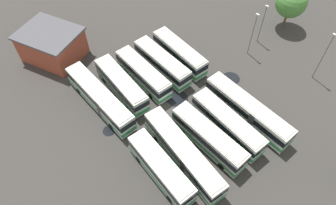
% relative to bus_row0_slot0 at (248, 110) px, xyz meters
% --- Properties ---
extents(ground_plane, '(93.96, 93.96, 0.00)m').
position_rel_bus_row0_slot0_xyz_m(ground_plane, '(9.23, 6.07, -1.88)').
color(ground_plane, '#383533').
extents(bus_row0_slot0, '(14.66, 4.91, 3.55)m').
position_rel_bus_row0_slot0_xyz_m(bus_row0_slot0, '(0.00, 0.00, 0.00)').
color(bus_row0_slot0, silver).
rests_on(bus_row0_slot0, ground_plane).
extents(bus_row0_slot1, '(12.21, 4.84, 3.55)m').
position_rel_bus_row0_slot0_xyz_m(bus_row0_slot1, '(0.97, 3.85, -0.00)').
color(bus_row0_slot1, silver).
rests_on(bus_row0_slot1, ground_plane).
extents(bus_row0_slot2, '(12.02, 4.19, 3.55)m').
position_rel_bus_row0_slot0_xyz_m(bus_row0_slot2, '(1.61, 7.41, -0.00)').
color(bus_row0_slot2, silver).
rests_on(bus_row0_slot2, ground_plane).
extents(bus_row0_slot3, '(14.62, 6.18, 3.55)m').
position_rel_bus_row0_slot0_xyz_m(bus_row0_slot3, '(2.73, 11.51, 0.00)').
color(bus_row0_slot3, silver).
rests_on(bus_row0_slot3, ground_plane).
extents(bus_row0_slot4, '(11.26, 4.86, 3.55)m').
position_rel_bus_row0_slot0_xyz_m(bus_row0_slot4, '(3.56, 14.97, -0.00)').
color(bus_row0_slot4, silver).
rests_on(bus_row0_slot4, ground_plane).
extents(bus_row1_slot0, '(11.60, 4.77, 3.55)m').
position_rel_bus_row0_slot0_xyz_m(bus_row1_slot0, '(15.10, -2.99, -0.00)').
color(bus_row1_slot0, silver).
rests_on(bus_row1_slot0, ground_plane).
extents(bus_row1_slot1, '(11.73, 4.39, 3.55)m').
position_rel_bus_row0_slot0_xyz_m(bus_row1_slot1, '(15.78, 0.70, -0.00)').
color(bus_row1_slot1, silver).
rests_on(bus_row1_slot1, ground_plane).
extents(bus_row1_slot2, '(11.54, 4.51, 3.55)m').
position_rel_bus_row0_slot0_xyz_m(bus_row1_slot2, '(16.44, 4.48, -0.00)').
color(bus_row1_slot2, silver).
rests_on(bus_row1_slot2, ground_plane).
extents(bus_row1_slot3, '(11.77, 5.07, 3.55)m').
position_rel_bus_row0_slot0_xyz_m(bus_row1_slot3, '(17.42, 8.33, -0.00)').
color(bus_row1_slot3, silver).
rests_on(bus_row1_slot3, ground_plane).
extents(bus_row1_slot4, '(14.66, 4.70, 3.55)m').
position_rel_bus_row0_slot0_xyz_m(bus_row1_slot4, '(17.95, 12.28, 0.00)').
color(bus_row1_slot4, silver).
rests_on(bus_row1_slot4, ground_plane).
extents(depot_building, '(11.28, 9.92, 5.17)m').
position_rel_bus_row0_slot0_xyz_m(depot_building, '(32.37, 9.93, 0.72)').
color(depot_building, '#99422D').
rests_on(depot_building, ground_plane).
extents(lamp_post_far_corner, '(0.56, 0.28, 7.52)m').
position_rel_bus_row0_slot0_xyz_m(lamp_post_far_corner, '(7.48, -16.29, 2.29)').
color(lamp_post_far_corner, slate).
rests_on(lamp_post_far_corner, ground_plane).
extents(lamp_post_by_building, '(0.56, 0.28, 8.96)m').
position_rel_bus_row0_slot0_xyz_m(lamp_post_by_building, '(-4.07, -14.31, 3.02)').
color(lamp_post_by_building, slate).
rests_on(lamp_post_by_building, ground_plane).
extents(lamp_post_near_entrance, '(0.56, 0.28, 8.18)m').
position_rel_bus_row0_slot0_xyz_m(lamp_post_near_entrance, '(7.18, -12.40, 2.63)').
color(lamp_post_near_entrance, slate).
rests_on(lamp_post_near_entrance, ground_plane).
extents(tree_northwest, '(5.60, 5.60, 8.07)m').
position_rel_bus_row0_slot0_xyz_m(tree_northwest, '(5.92, -23.37, 3.38)').
color(tree_northwest, brown).
rests_on(tree_northwest, ground_plane).
extents(puddle_between_rows, '(3.41, 3.41, 0.01)m').
position_rel_bus_row0_slot0_xyz_m(puddle_between_rows, '(10.07, 3.67, -1.88)').
color(puddle_between_rows, black).
rests_on(puddle_between_rows, ground_plane).
extents(puddle_centre_drain, '(1.87, 1.87, 0.01)m').
position_rel_bus_row0_slot0_xyz_m(puddle_centre_drain, '(13.76, 14.69, -1.88)').
color(puddle_centre_drain, black).
rests_on(puddle_centre_drain, ground_plane).
extents(puddle_front_lane, '(2.47, 2.47, 0.01)m').
position_rel_bus_row0_slot0_xyz_m(puddle_front_lane, '(7.08, -3.20, -1.88)').
color(puddle_front_lane, black).
rests_on(puddle_front_lane, ground_plane).
extents(puddle_back_corner, '(2.97, 2.97, 0.01)m').
position_rel_bus_row0_slot0_xyz_m(puddle_back_corner, '(6.02, -5.32, -1.88)').
color(puddle_back_corner, black).
rests_on(puddle_back_corner, ground_plane).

